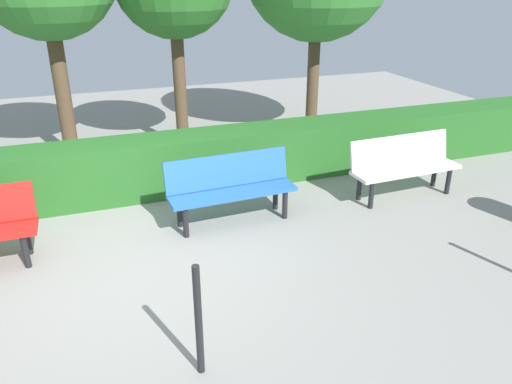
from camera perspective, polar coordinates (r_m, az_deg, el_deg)
ground_plane at (r=5.65m, az=-13.60°, el=-8.51°), size 18.40×18.40×0.00m
bench_white at (r=7.36m, az=16.56°, el=3.17°), size 1.63×0.52×0.86m
bench_blue at (r=6.32m, az=-2.93°, el=0.74°), size 1.65×0.53×0.86m
hedge_row at (r=7.42m, az=-6.37°, el=3.61°), size 14.40×0.71×0.82m
railing_post_mid at (r=3.99m, az=-6.61°, el=-14.49°), size 0.06×0.06×1.00m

